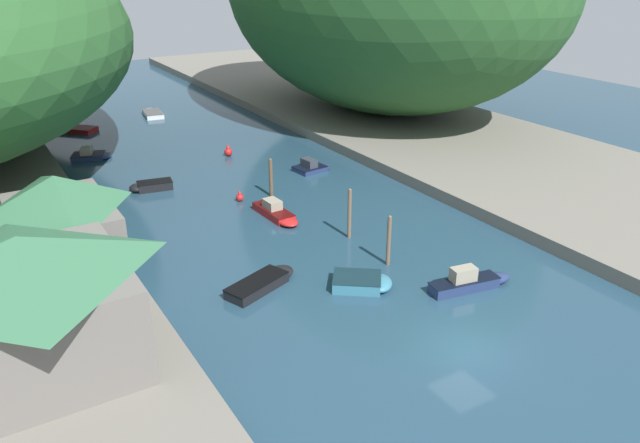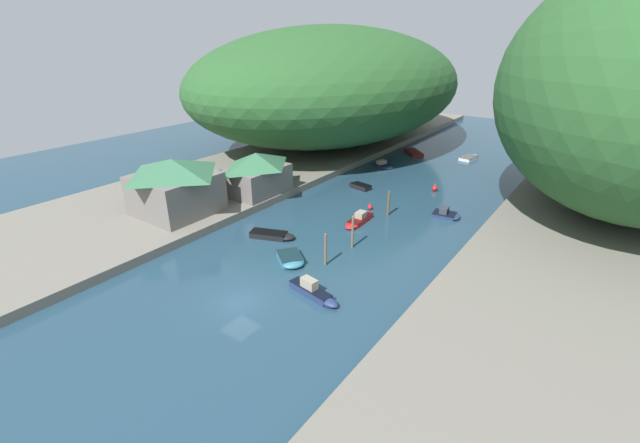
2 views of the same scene
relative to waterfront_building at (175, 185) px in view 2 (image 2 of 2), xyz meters
name	(u,v)px [view 2 (image 2 of 2)]	position (x,y,z in m)	size (l,w,h in m)	color
water_surface	(402,197)	(18.00, 21.95, -4.21)	(130.00, 130.00, 0.00)	#234256
left_bank	(272,165)	(-5.01, 21.95, -3.74)	(22.00, 120.00, 0.94)	slate
right_bank	(604,239)	(41.01, 21.95, -3.74)	(22.00, 120.00, 0.94)	slate
hillside_left	(332,85)	(-6.11, 40.42, 6.99)	(42.66, 59.73, 20.52)	#285628
waterfront_building	(175,185)	(0.00, 0.00, 0.00)	(8.75, 8.77, 6.33)	slate
boathouse_shed	(257,172)	(3.05, 10.17, -0.51)	(5.99, 8.37, 5.32)	slate
boat_red_skiff	(383,165)	(9.42, 32.77, -3.89)	(4.06, 3.21, 1.04)	navy
boat_moored_right	(358,220)	(17.67, 11.28, -3.84)	(1.62, 5.03, 1.20)	red
boat_cabin_cruiser	(315,292)	(22.49, -3.72, -3.76)	(5.34, 1.97, 1.46)	navy
boat_small_dinghy	(447,214)	(25.28, 19.04, -3.87)	(3.42, 2.40, 1.14)	navy
boat_open_rowboat	(470,157)	(19.30, 46.06, -3.93)	(2.49, 4.82, 0.56)	white
boat_white_cruiser	(359,186)	(11.48, 21.68, -3.87)	(3.60, 1.95, 0.69)	black
boat_near_quay	(274,235)	(12.36, 2.70, -3.89)	(5.08, 3.16, 0.64)	black
boat_far_upstream	(291,260)	(17.25, -0.42, -3.87)	(3.96, 3.69, 0.68)	teal
boat_mid_channel	(412,151)	(9.36, 44.14, -3.97)	(5.71, 5.81, 0.48)	red
mooring_post_nearest	(325,249)	(20.15, 1.18, -2.55)	(0.26, 0.26, 3.31)	brown
mooring_post_second	(353,232)	(20.29, 5.72, -2.43)	(0.26, 0.26, 3.55)	brown
mooring_post_fourth	(388,203)	(19.33, 15.37, -2.64)	(0.29, 0.29, 3.12)	brown
channel_buoy_near	(370,207)	(16.73, 15.66, -3.86)	(0.60, 0.60, 0.90)	red
channel_buoy_far	(435,188)	(20.62, 26.79, -3.77)	(0.76, 0.76, 1.14)	red
person_on_quay	(256,192)	(4.68, 8.13, -2.29)	(0.30, 0.42, 1.69)	#282D3D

